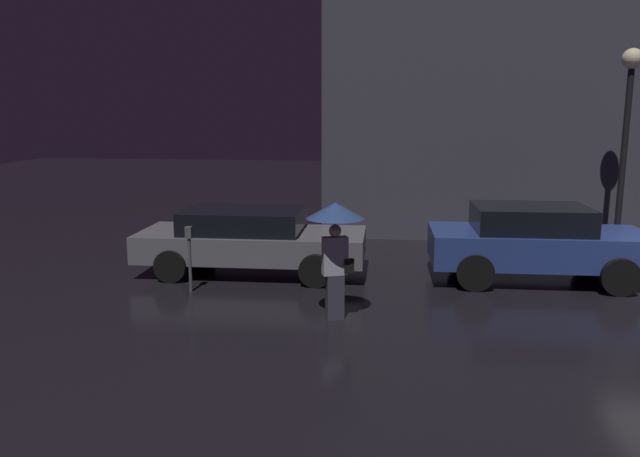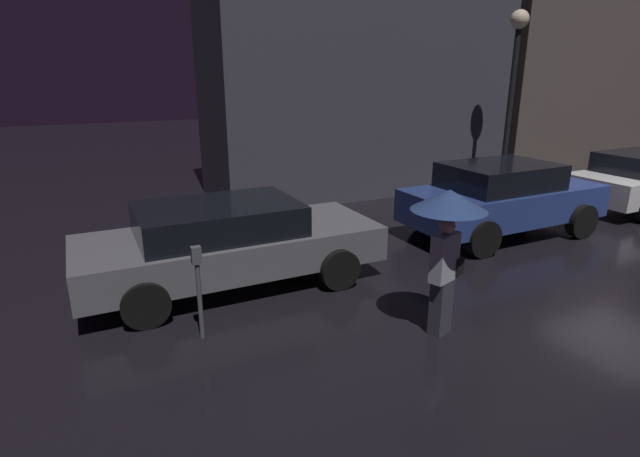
{
  "view_description": "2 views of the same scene",
  "coord_description": "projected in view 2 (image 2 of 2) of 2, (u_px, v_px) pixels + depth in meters",
  "views": [
    {
      "loc": [
        -5.35,
        -11.24,
        3.4
      ],
      "look_at": [
        -6.76,
        0.23,
        1.17
      ],
      "focal_mm": 35.0,
      "sensor_mm": 36.0,
      "label": 1
    },
    {
      "loc": [
        -10.21,
        -6.11,
        3.31
      ],
      "look_at": [
        -7.31,
        0.07,
        1.13
      ],
      "focal_mm": 28.0,
      "sensor_mm": 36.0,
      "label": 2
    }
  ],
  "objects": [
    {
      "name": "pedestrian_with_umbrella",
      "position": [
        448.0,
        224.0,
        6.13
      ],
      "size": [
        0.94,
        0.94,
        1.93
      ],
      "rotation": [
        0.0,
        0.0,
        3.48
      ],
      "color": "#383842",
      "rests_on": "ground"
    },
    {
      "name": "parking_meter",
      "position": [
        198.0,
        282.0,
        6.23
      ],
      "size": [
        0.12,
        0.1,
        1.25
      ],
      "color": "#4C5154",
      "rests_on": "ground"
    },
    {
      "name": "parked_car_blue",
      "position": [
        502.0,
        197.0,
        10.29
      ],
      "size": [
        4.26,
        2.0,
        1.51
      ],
      "rotation": [
        0.0,
        0.0,
        0.02
      ],
      "color": "navy",
      "rests_on": "ground"
    },
    {
      "name": "street_lamp_near",
      "position": [
        514.0,
        67.0,
        12.47
      ],
      "size": [
        0.46,
        0.46,
        4.72
      ],
      "color": "black",
      "rests_on": "ground"
    },
    {
      "name": "building_facade_right",
      "position": [
        581.0,
        1.0,
        16.49
      ],
      "size": [
        7.51,
        3.0,
        10.96
      ],
      "color": "#564C47",
      "rests_on": "ground"
    },
    {
      "name": "parked_car_grey",
      "position": [
        228.0,
        241.0,
        7.88
      ],
      "size": [
        4.71,
        2.06,
        1.35
      ],
      "rotation": [
        0.0,
        0.0,
        0.02
      ],
      "color": "slate",
      "rests_on": "ground"
    },
    {
      "name": "ground_plane",
      "position": [
        638.0,
        236.0,
        10.41
      ],
      "size": [
        60.0,
        60.0,
        0.0
      ],
      "primitive_type": "plane",
      "color": "black"
    },
    {
      "name": "building_facade_left",
      "position": [
        359.0,
        65.0,
        13.72
      ],
      "size": [
        8.4,
        3.0,
        6.87
      ],
      "color": "#3D3D47",
      "rests_on": "ground"
    }
  ]
}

